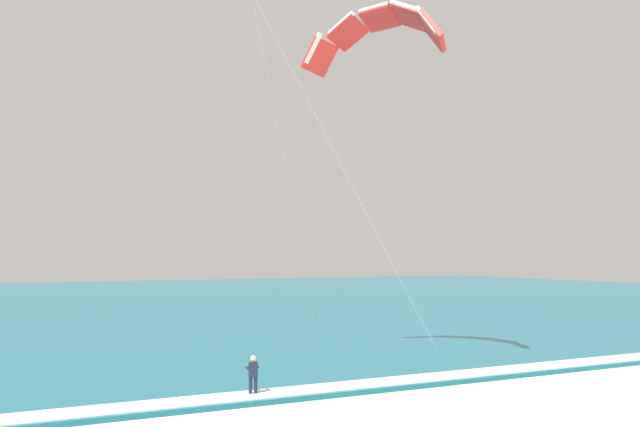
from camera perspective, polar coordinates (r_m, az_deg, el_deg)
The scene contains 5 objects.
sea at distance 83.61m, azimuth -17.78°, elevation -7.36°, with size 200.00×120.00×0.20m, color #146075.
surf_foam at distance 26.86m, azimuth 0.53°, elevation -15.26°, with size 200.00×1.61×0.04m, color white.
surfboard at distance 25.88m, azimuth -6.00°, elevation -16.12°, with size 0.75×1.46×0.09m.
kitesurfer at distance 25.72m, azimuth -5.99°, elevation -14.12°, with size 0.60×0.60×1.69m.
kite_primary at distance 34.58m, azimuth 4.96°, elevation 15.90°, with size 10.32×7.78×17.30m.
Camera 1 is at (-11.62, -12.37, 5.56)m, focal length 35.91 mm.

